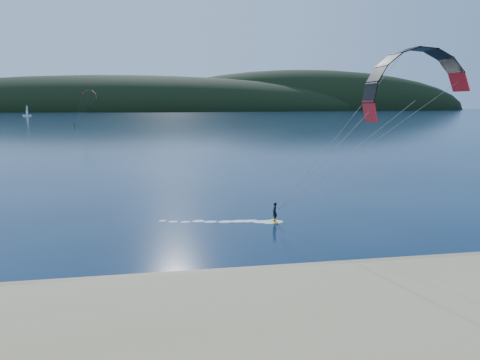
# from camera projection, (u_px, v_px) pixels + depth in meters

# --- Properties ---
(ground) EXTENTS (1800.00, 1800.00, 0.00)m
(ground) POSITION_uv_depth(u_px,v_px,m) (194.00, 314.00, 22.34)
(ground) COLOR #071733
(ground) RESTS_ON ground
(wet_sand) EXTENTS (220.00, 2.50, 0.10)m
(wet_sand) POSITION_uv_depth(u_px,v_px,m) (189.00, 279.00, 26.70)
(wet_sand) COLOR #978458
(wet_sand) RESTS_ON ground
(headland) EXTENTS (1200.00, 310.00, 140.00)m
(headland) POSITION_uv_depth(u_px,v_px,m) (161.00, 110.00, 745.89)
(headland) COLOR black
(headland) RESTS_ON ground
(kitesurfer_near) EXTENTS (24.66, 8.44, 14.99)m
(kitesurfer_near) POSITION_uv_depth(u_px,v_px,m) (409.00, 105.00, 34.44)
(kitesurfer_near) COLOR yellow
(kitesurfer_near) RESTS_ON ground
(kitesurfer_far) EXTENTS (11.92, 6.15, 15.48)m
(kitesurfer_far) POSITION_uv_depth(u_px,v_px,m) (89.00, 98.00, 203.15)
(kitesurfer_far) COLOR yellow
(kitesurfer_far) RESTS_ON ground
(sailboat) EXTENTS (7.42, 4.61, 10.32)m
(sailboat) POSITION_uv_depth(u_px,v_px,m) (27.00, 115.00, 390.97)
(sailboat) COLOR white
(sailboat) RESTS_ON ground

